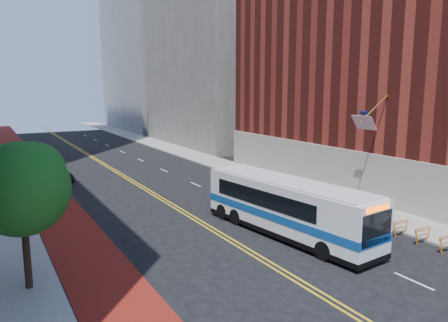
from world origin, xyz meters
name	(u,v)px	position (x,y,z in m)	size (l,w,h in m)	color
ground	(308,287)	(0.00, 0.00, 0.00)	(160.00, 160.00, 0.00)	black
sidewalk_right	(221,164)	(12.00, 30.00, 0.07)	(4.00, 140.00, 0.15)	gray
bus_lane_paint	(39,183)	(-8.10, 30.00, 0.00)	(3.60, 140.00, 0.01)	maroon
center_line_inner	(120,175)	(-0.18, 30.00, 0.00)	(0.14, 140.00, 0.01)	gold
center_line_outer	(123,174)	(0.18, 30.00, 0.00)	(0.14, 140.00, 0.01)	gold
lane_dashes	(141,160)	(4.80, 38.00, 0.01)	(0.14, 98.20, 0.01)	silver
brick_building	(414,66)	(21.93, 12.00, 10.96)	(18.73, 36.00, 22.00)	maroon
midrise_right_near	(226,17)	(23.00, 48.00, 20.00)	(18.00, 26.00, 40.00)	slate
midrise_right_far	(162,1)	(24.00, 78.00, 27.50)	(20.00, 28.00, 55.00)	gray
construction_barriers	(390,222)	(9.60, 3.42, 0.68)	(1.42, 10.91, 1.00)	orange
street_tree	(23,185)	(-11.24, 6.04, 4.91)	(4.20, 4.20, 6.70)	black
transit_bus	(286,206)	(3.54, 6.41, 1.83)	(4.31, 13.01, 3.51)	white
car_a	(47,197)	(-8.56, 20.46, 0.80)	(1.88, 4.67, 1.59)	black
car_b	(56,175)	(-6.54, 29.39, 0.75)	(1.58, 4.53, 1.49)	black
car_c	(41,165)	(-7.07, 36.13, 0.71)	(1.99, 4.90, 1.42)	black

